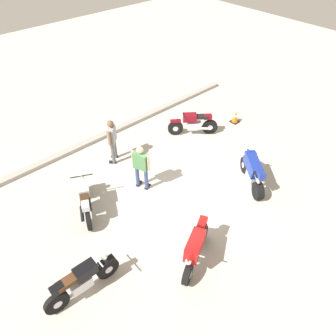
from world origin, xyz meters
The scene contains 10 objects.
ground_plane centered at (0.00, 0.00, 0.00)m, with size 40.00×40.00×0.00m, color #B7B2A8.
curb_edge centered at (0.00, 4.60, 0.07)m, with size 14.00×0.30×0.15m, color #9C978F.
motorcycle_black_cruiser centered at (-4.22, -0.90, 0.52)m, with size 2.09×0.70×1.09m.
motorcycle_blue_sportbike centered at (2.26, -1.25, 0.59)m, with size 1.25×1.73×1.14m.
motorcycle_silver_cruiser centered at (-2.68, 1.48, 0.52)m, with size 1.06×1.93×1.09m.
motorcycle_maroon_cruiser centered at (2.91, 2.26, 0.52)m, with size 1.71×1.39×1.09m.
motorcycle_red_sportbike centered at (-1.43, -2.13, 0.59)m, with size 1.81×1.10×1.14m.
person_in_green_shirt centered at (-0.69, 1.15, 1.01)m, with size 0.45×0.66×1.75m.
person_in_gray_shirt centered at (-0.55, 3.00, 1.03)m, with size 0.57×0.56×1.77m.
traffic_cone centered at (4.98, 1.66, 0.26)m, with size 0.36×0.36×0.53m.
Camera 1 is at (-5.45, -5.50, 7.93)m, focal length 34.67 mm.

